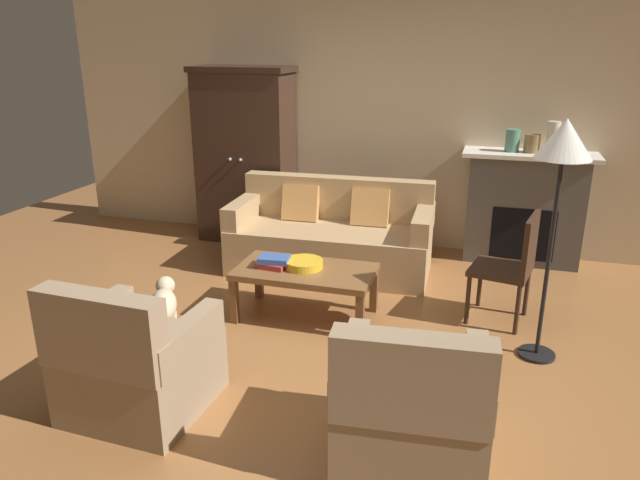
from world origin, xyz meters
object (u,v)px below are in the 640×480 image
mantel_vase_bronze (532,143)px  mantel_vase_cream (553,138)px  floor_lamp (563,154)px  armchair_near_right (411,411)px  fireplace (524,207)px  fruit_bowl (304,264)px  book_stack (273,262)px  mantel_vase_jade (512,140)px  coffee_table (305,275)px  dog (163,304)px  armoire (245,155)px  couch (331,238)px  armchair_near_left (136,364)px  side_chair_wooden (513,262)px

mantel_vase_bronze → mantel_vase_cream: (0.18, 0.00, 0.06)m
mantel_vase_bronze → floor_lamp: floor_lamp is taller
armchair_near_right → fireplace: bearing=79.3°
fruit_bowl → armchair_near_right: bearing=-54.7°
book_stack → mantel_vase_cream: mantel_vase_cream is taller
mantel_vase_jade → mantel_vase_bronze: (0.18, 0.00, -0.02)m
floor_lamp → fruit_bowl: bearing=175.1°
book_stack → armchair_near_right: armchair_near_right is taller
coffee_table → mantel_vase_jade: (1.52, 1.83, 0.86)m
mantel_vase_bronze → fruit_bowl: bearing=-133.6°
dog → mantel_vase_cream: bearing=40.4°
armoire → floor_lamp: bearing=-32.0°
mantel_vase_jade → fruit_bowl: bearing=-130.5°
couch → dog: bearing=-117.1°
mantel_vase_cream → dog: mantel_vase_cream is taller
armoire → mantel_vase_bronze: bearing=1.2°
coffee_table → mantel_vase_cream: mantel_vase_cream is taller
mantel_vase_bronze → dog: (-2.65, -2.40, -0.96)m
fruit_bowl → armchair_near_left: size_ratio=0.35×
armchair_near_left → armchair_near_right: same height
coffee_table → mantel_vase_cream: 2.77m
floor_lamp → mantel_vase_jade: bearing=97.6°
fireplace → couch: (-1.79, -0.74, -0.25)m
floor_lamp → mantel_vase_cream: bearing=87.1°
book_stack → floor_lamp: 2.27m
armoire → couch: 1.48m
mantel_vase_jade → floor_lamp: (0.26, -1.95, 0.23)m
side_chair_wooden → book_stack: bearing=-167.4°
fireplace → mantel_vase_cream: (0.18, -0.02, 0.70)m
side_chair_wooden → couch: bearing=156.3°
fireplace → armoire: 2.98m
mantel_vase_jade → mantel_vase_bronze: mantel_vase_jade is taller
coffee_table → armchair_near_right: (1.06, -1.51, -0.05)m
coffee_table → book_stack: 0.28m
armoire → couch: armoire is taller
fruit_bowl → book_stack: size_ratio=1.14×
mantel_vase_jade → floor_lamp: 1.99m
book_stack → side_chair_wooden: size_ratio=0.30×
dog → coffee_table: bearing=31.4°
mantel_vase_bronze → side_chair_wooden: bearing=-94.8°
armchair_near_right → couch: bearing=113.8°
coffee_table → fireplace: bearing=47.3°
armchair_near_right → side_chair_wooden: size_ratio=0.98×
dog → couch: bearing=62.9°
fireplace → floor_lamp: 2.17m
floor_lamp → couch: bearing=146.6°
coffee_table → floor_lamp: floor_lamp is taller
fruit_bowl → mantel_vase_bronze: mantel_vase_bronze is taller
fireplace → mantel_vase_cream: bearing=-5.7°
couch → mantel_vase_cream: size_ratio=6.43×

